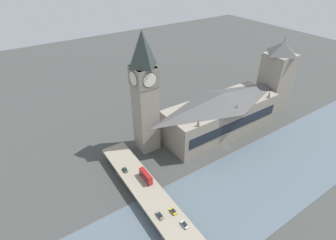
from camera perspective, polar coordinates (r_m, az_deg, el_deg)
name	(u,v)px	position (r m, az deg, el deg)	size (l,w,h in m)	color
ground_plane	(227,147)	(175.76, 12.75, -5.78)	(600.00, 600.00, 0.00)	#424442
river_water	(266,176)	(161.99, 20.63, -11.33)	(50.66, 360.00, 0.30)	slate
parliament_hall	(221,113)	(181.49, 11.43, 1.51)	(27.98, 81.36, 29.94)	gray
clock_tower	(145,92)	(150.98, -5.10, 6.01)	(13.46, 13.46, 74.65)	gray
victoria_tower	(276,78)	(214.55, 22.37, 8.42)	(18.50, 18.50, 58.18)	gray
road_bridge	(174,226)	(125.51, 1.33, -22.10)	(133.31, 14.25, 6.11)	gray
double_decker_bus_mid	(146,176)	(140.31, -4.84, -12.02)	(10.26, 2.54, 4.96)	red
car_northbound_lead	(184,225)	(123.88, 3.59, -21.77)	(4.46, 1.78, 1.37)	silver
car_northbound_mid	(125,170)	(147.77, -9.35, -10.64)	(3.94, 1.87, 1.51)	#2D5638
car_southbound_lead	(173,211)	(127.77, 1.13, -19.26)	(3.94, 1.85, 1.42)	gold
car_southbound_tail	(160,215)	(126.46, -1.81, -20.04)	(4.71, 1.80, 1.42)	slate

